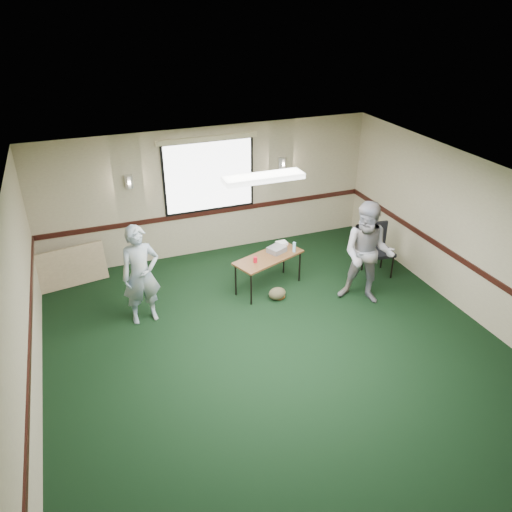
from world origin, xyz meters
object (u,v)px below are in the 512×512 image
object	(u,v)px
person_left	(141,275)
conference_chair	(377,245)
person_right	(368,254)
folding_table	(269,259)
projector	(277,249)

from	to	relation	value
person_left	conference_chair	bearing A→B (deg)	-4.86
person_left	person_right	world-z (taller)	person_right
folding_table	projector	distance (m)	0.26
person_left	projector	bearing A→B (deg)	1.95
conference_chair	folding_table	bearing A→B (deg)	-178.76
projector	conference_chair	distance (m)	2.05
conference_chair	person_right	bearing A→B (deg)	-127.15
folding_table	person_left	xyz separation A→B (m)	(-2.36, -0.19, 0.25)
folding_table	projector	bearing A→B (deg)	8.66
conference_chair	person_left	world-z (taller)	person_left
projector	person_left	size ratio (longest dim) A/B	0.18
conference_chair	person_right	world-z (taller)	person_right
folding_table	person_left	world-z (taller)	person_left
conference_chair	projector	bearing A→B (deg)	177.41
projector	person_right	xyz separation A→B (m)	(1.25, -1.12, 0.23)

